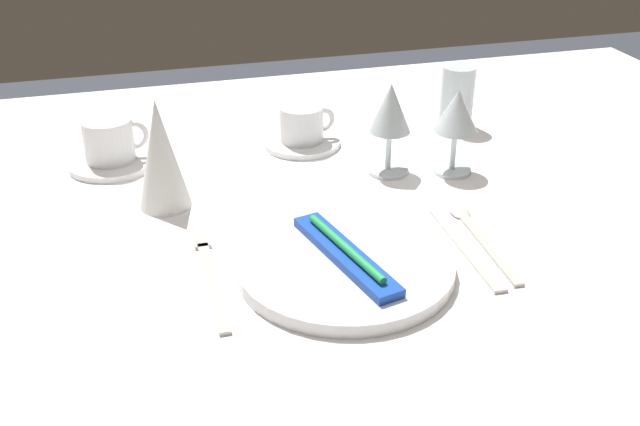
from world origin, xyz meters
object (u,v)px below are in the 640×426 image
Objects in this scene: coffee_cup_left at (302,123)px; napkin_folded at (160,154)px; toothbrush_package at (345,254)px; drink_tumbler at (457,97)px; dinner_plate at (345,265)px; wine_glass_left at (390,113)px; spoon_soup at (476,232)px; coffee_cup_right at (110,139)px; wine_glass_centre at (457,115)px; fork_outer at (210,274)px; dinner_knife at (467,249)px.

coffee_cup_left is 0.30m from napkin_folded.
toothbrush_package is 1.91× the size of drink_tumbler.
wine_glass_left reaches higher than dinner_plate.
napkin_folded is at bearing -176.38° from wine_glass_left.
dinner_plate is 0.53m from drink_tumbler.
dinner_plate is 1.68× the size of napkin_folded.
drink_tumbler is (0.13, 0.37, 0.05)m from spoon_soup.
coffee_cup_right is (-0.47, 0.36, 0.04)m from spoon_soup.
wine_glass_left reaches higher than wine_glass_centre.
fork_outer is 1.56× the size of wine_glass_left.
toothbrush_package reaches higher than dinner_plate.
coffee_cup_right reaches higher than spoon_soup.
toothbrush_package is 0.17m from dinner_knife.
wine_glass_left is 1.31× the size of drink_tumbler.
wine_glass_centre reaches higher than coffee_cup_right.
dinner_knife is 1.56× the size of wine_glass_centre.
coffee_cup_right is (-0.27, 0.40, 0.04)m from dinner_plate.
wine_glass_centre is 0.45m from napkin_folded.
fork_outer is 0.22m from napkin_folded.
coffee_cup_left reaches higher than spoon_soup.
wine_glass_centre is 0.10m from wine_glass_left.
coffee_cup_left reaches higher than dinner_plate.
wine_glass_left is at bearing 60.07° from dinner_plate.
drink_tumbler is (0.60, 0.01, 0.01)m from coffee_cup_right.
spoon_soup is at bearing -66.51° from coffee_cup_left.
napkin_folded is (-0.53, -0.17, 0.03)m from drink_tumbler.
dinner_knife is 0.44m from drink_tumbler.
wine_glass_left is 0.90× the size of napkin_folded.
napkin_folded is (-0.45, 0.00, -0.01)m from wine_glass_centre.
spoon_soup is at bearing -104.26° from wine_glass_centre.
fork_outer is 2.37× the size of coffee_cup_left.
wine_glass_centre is at bearing 70.67° from dinner_knife.
spoon_soup is 1.44× the size of wine_glass_left.
drink_tumbler reaches higher than coffee_cup_right.
wine_glass_left is (0.42, -0.14, 0.05)m from coffee_cup_right.
coffee_cup_left is 0.32m from coffee_cup_right.
wine_glass_left is (0.15, 0.26, 0.07)m from toothbrush_package.
drink_tumbler reaches higher than toothbrush_package.
coffee_cup_left is 0.71× the size of wine_glass_centre.
coffee_cup_left reaches higher than fork_outer.
drink_tumbler is (0.18, 0.15, -0.04)m from wine_glass_left.
dinner_knife is 0.59m from coffee_cup_right.
coffee_cup_left is 0.59× the size of napkin_folded.
drink_tumbler reaches higher than fork_outer.
coffee_cup_right is at bearing 179.50° from coffee_cup_left.
wine_glass_left is (-0.05, 0.22, 0.10)m from spoon_soup.
dinner_knife is 0.44m from napkin_folded.
coffee_cup_right is 0.55m from wine_glass_centre.
spoon_soup is at bearing -26.04° from napkin_folded.
wine_glass_left is at bearing 60.07° from toothbrush_package.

